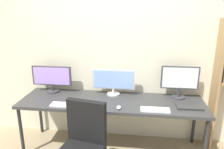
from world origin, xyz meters
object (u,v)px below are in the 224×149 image
at_px(desk, 112,104).
at_px(monitor_right, 180,80).
at_px(keyboard_left, 66,105).
at_px(keyboard_right, 155,110).
at_px(monitor_left, 52,77).
at_px(laptop_closed, 189,106).
at_px(monitor_center, 113,81).
at_px(computer_mouse, 119,107).

distance_m(desk, monitor_right, 0.97).
distance_m(keyboard_left, keyboard_right, 1.12).
bearing_deg(desk, monitor_left, 166.73).
relative_size(monitor_left, keyboard_left, 1.53).
bearing_deg(monitor_left, laptop_closed, -8.49).
height_order(monitor_center, monitor_right, monitor_right).
height_order(desk, monitor_left, monitor_left).
bearing_deg(computer_mouse, keyboard_right, 0.24).
bearing_deg(keyboard_right, keyboard_left, 180.00).
distance_m(monitor_center, keyboard_right, 0.74).
relative_size(monitor_center, monitor_right, 1.19).
xyz_separation_m(monitor_center, keyboard_left, (-0.56, -0.44, -0.20)).
relative_size(monitor_center, laptop_closed, 1.86).
distance_m(desk, computer_mouse, 0.27).
height_order(desk, keyboard_right, keyboard_right).
bearing_deg(monitor_left, monitor_right, -0.00).
height_order(monitor_right, computer_mouse, monitor_right).
relative_size(monitor_right, keyboard_left, 1.32).
relative_size(desk, monitor_center, 4.12).
bearing_deg(keyboard_right, desk, 157.67).
bearing_deg(monitor_left, desk, -13.27).
bearing_deg(desk, laptop_closed, -4.03).
bearing_deg(keyboard_right, monitor_center, 141.70).
height_order(monitor_left, keyboard_right, monitor_left).
bearing_deg(monitor_left, computer_mouse, -23.55).
bearing_deg(laptop_closed, keyboard_right, -161.04).
relative_size(monitor_left, laptop_closed, 1.81).
relative_size(keyboard_right, computer_mouse, 3.64).
distance_m(keyboard_right, laptop_closed, 0.46).
relative_size(keyboard_right, laptop_closed, 1.09).
distance_m(keyboard_left, laptop_closed, 1.55).
xyz_separation_m(computer_mouse, laptop_closed, (0.87, 0.16, -0.00)).
bearing_deg(monitor_right, keyboard_right, -127.55).
distance_m(desk, keyboard_left, 0.61).
bearing_deg(monitor_right, desk, -166.73).
distance_m(monitor_left, computer_mouse, 1.13).
distance_m(desk, laptop_closed, 0.99).
distance_m(monitor_left, laptop_closed, 1.92).
distance_m(desk, monitor_center, 0.33).
relative_size(monitor_left, computer_mouse, 6.02).
bearing_deg(keyboard_right, monitor_right, 52.45).
relative_size(monitor_right, computer_mouse, 5.20).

